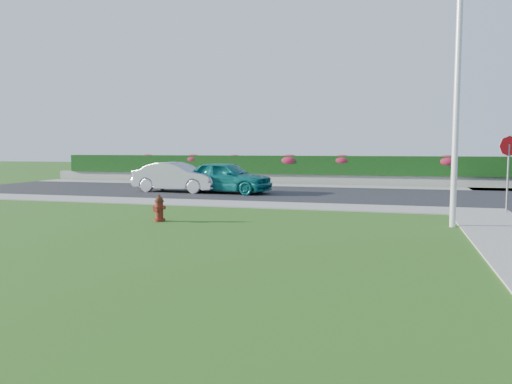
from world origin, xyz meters
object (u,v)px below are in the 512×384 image
(sedan_teal, at_px, (226,177))
(stop_sign, at_px, (509,155))
(sedan_silver, at_px, (177,177))
(utility_pole, at_px, (456,112))
(fire_hydrant, at_px, (159,209))

(sedan_teal, relative_size, stop_sign, 1.71)
(stop_sign, bearing_deg, sedan_teal, 162.49)
(sedan_silver, xyz_separation_m, utility_pole, (11.74, -7.75, 2.35))
(sedan_silver, bearing_deg, stop_sign, -102.74)
(sedan_silver, distance_m, utility_pole, 14.26)
(fire_hydrant, xyz_separation_m, stop_sign, (10.20, 4.77, 1.54))
(fire_hydrant, xyz_separation_m, sedan_silver, (-3.56, 8.98, 0.38))
(sedan_teal, relative_size, sedan_silver, 1.02)
(sedan_teal, bearing_deg, utility_pole, -121.38)
(fire_hydrant, distance_m, sedan_teal, 9.10)
(sedan_silver, bearing_deg, utility_pole, -119.12)
(sedan_teal, xyz_separation_m, utility_pole, (9.26, -7.78, 2.32))
(stop_sign, bearing_deg, fire_hydrant, -151.78)
(sedan_teal, bearing_deg, sedan_silver, 99.55)
(sedan_teal, distance_m, utility_pole, 12.32)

